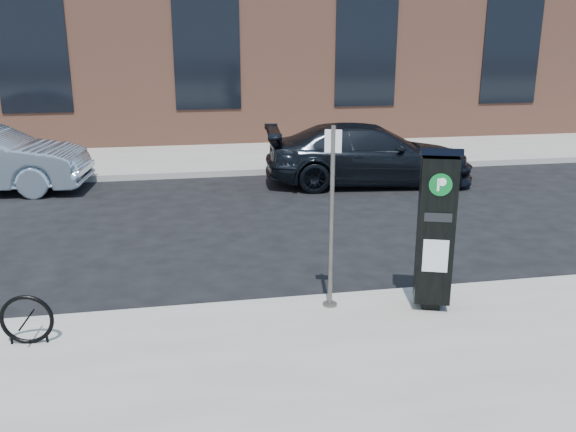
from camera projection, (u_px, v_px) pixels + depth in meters
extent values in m
plane|color=black|center=(270.00, 310.00, 7.88)|extent=(120.00, 120.00, 0.00)
cube|color=gray|center=(207.00, 137.00, 21.06)|extent=(60.00, 12.00, 0.15)
cube|color=#9E9B93|center=(270.00, 306.00, 7.84)|extent=(60.00, 0.12, 0.16)
cube|color=#9E9B93|center=(220.00, 174.00, 15.42)|extent=(60.00, 0.12, 0.16)
cube|color=#8F5741|center=(198.00, 20.00, 22.77)|extent=(28.00, 10.00, 8.00)
cube|color=black|center=(31.00, 51.00, 17.44)|extent=(2.00, 0.06, 3.50)
cube|color=black|center=(207.00, 51.00, 18.32)|extent=(2.00, 0.06, 3.50)
cube|color=black|center=(366.00, 50.00, 19.21)|extent=(2.00, 0.06, 3.50)
cube|color=black|center=(511.00, 49.00, 20.09)|extent=(2.00, 0.06, 3.50)
cube|color=black|center=(430.00, 303.00, 7.62)|extent=(0.27, 0.27, 0.11)
cube|color=black|center=(436.00, 230.00, 7.35)|extent=(0.52, 0.49, 1.81)
cube|color=black|center=(441.00, 153.00, 7.09)|extent=(0.58, 0.54, 0.17)
cylinder|color=#07551F|center=(441.00, 185.00, 7.00)|extent=(0.26, 0.10, 0.27)
cube|color=white|center=(441.00, 185.00, 7.00)|extent=(0.09, 0.04, 0.15)
cube|color=silver|center=(435.00, 256.00, 7.25)|extent=(0.28, 0.10, 0.40)
cube|color=black|center=(438.00, 217.00, 7.11)|extent=(0.30, 0.11, 0.11)
cylinder|color=#534D49|center=(330.00, 304.00, 7.68)|extent=(0.18, 0.18, 0.03)
cylinder|color=#534D49|center=(332.00, 219.00, 7.36)|extent=(0.05, 0.05, 2.26)
cube|color=silver|center=(333.00, 141.00, 7.09)|extent=(0.19, 0.08, 0.27)
torus|color=black|center=(27.00, 320.00, 6.65)|extent=(0.58, 0.10, 0.58)
cylinder|color=black|center=(12.00, 339.00, 6.70)|extent=(0.03, 0.03, 0.11)
cylinder|color=black|center=(47.00, 338.00, 6.73)|extent=(0.03, 0.03, 0.11)
imported|color=black|center=(369.00, 154.00, 14.49)|extent=(5.10, 2.51, 1.43)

